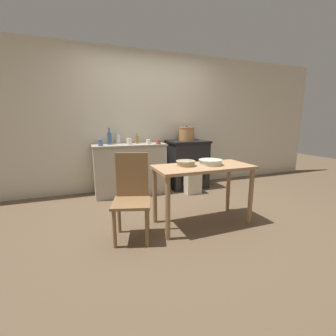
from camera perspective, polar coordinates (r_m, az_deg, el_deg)
name	(u,v)px	position (r m, az deg, el deg)	size (l,w,h in m)	color
ground_plane	(181,216)	(3.18, 3.23, -12.00)	(14.00, 14.00, 0.00)	brown
wall_back	(148,122)	(4.40, -5.19, 11.66)	(8.00, 0.07, 2.55)	beige
counter_cabinet	(130,169)	(4.08, -9.72, -0.17)	(1.26, 0.58, 0.89)	#B2A893
stove	(187,164)	(4.43, 4.86, 1.06)	(0.75, 0.60, 0.92)	black
work_table	(203,175)	(2.80, 8.90, -1.82)	(1.20, 0.56, 0.75)	#A87F56
chair	(132,194)	(2.52, -9.14, -6.63)	(0.50, 0.50, 0.94)	olive
flour_sack	(193,183)	(4.08, 6.31, -3.90)	(0.28, 0.19, 0.37)	beige
stock_pot	(187,134)	(4.38, 4.75, 8.66)	(0.30, 0.30, 0.28)	#B77A47
mixing_bowl_large	(186,163)	(2.74, 4.53, 1.32)	(0.24, 0.24, 0.06)	tan
mixing_bowl_small	(211,162)	(2.84, 10.75, 1.56)	(0.29, 0.29, 0.07)	silver
bottle_far_left	(118,138)	(4.17, -12.57, 7.33)	(0.08, 0.08, 0.22)	silver
bottle_left	(137,139)	(4.07, -7.84, 7.20)	(0.06, 0.06, 0.19)	olive
bottle_mid_left	(109,138)	(3.99, -14.67, 7.36)	(0.08, 0.08, 0.28)	#3D5675
cup_center_left	(158,142)	(3.93, -2.50, 6.66)	(0.09, 0.09, 0.08)	#B74C42
cup_center	(148,142)	(3.98, -5.02, 6.69)	(0.08, 0.08, 0.08)	silver
cup_center_right	(129,141)	(3.94, -9.83, 6.69)	(0.09, 0.09, 0.10)	silver
cup_mid_right	(100,143)	(3.79, -16.79, 6.18)	(0.08, 0.08, 0.10)	#4C6B99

